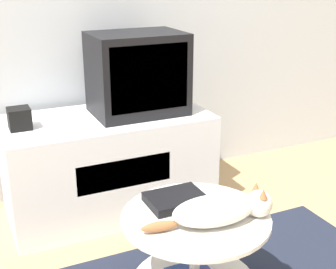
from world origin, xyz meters
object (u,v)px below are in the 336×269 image
tv (137,74)px  cat (220,210)px  dvd_box (176,199)px  speaker (19,119)px

tv → cat: tv is taller
dvd_box → cat: cat is taller
tv → speaker: 0.70m
tv → cat: 1.13m
speaker → cat: bearing=-61.2°
tv → speaker: size_ratio=4.56×
tv → dvd_box: size_ratio=2.16×
speaker → dvd_box: speaker is taller
speaker → cat: (0.59, -1.08, -0.14)m
dvd_box → cat: size_ratio=0.45×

